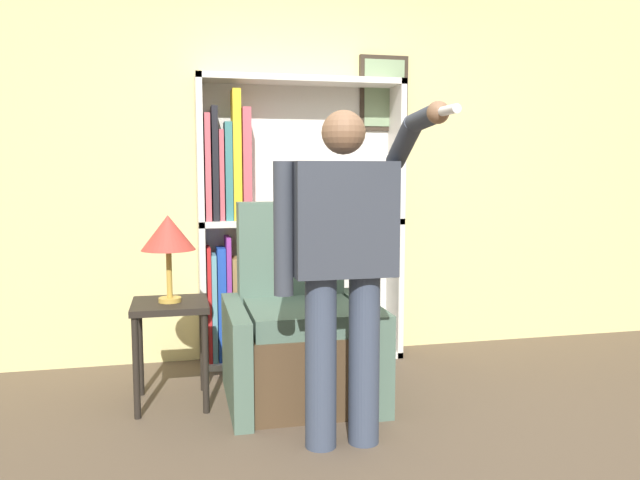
# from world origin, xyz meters

# --- Properties ---
(wall_back) EXTENTS (8.00, 0.11, 2.80)m
(wall_back) POSITION_xyz_m (0.00, 2.03, 1.40)
(wall_back) COLOR #DBCC84
(wall_back) RESTS_ON ground_plane
(bookcase) EXTENTS (1.40, 0.28, 1.94)m
(bookcase) POSITION_xyz_m (-0.29, 1.87, 0.93)
(bookcase) COLOR silver
(bookcase) RESTS_ON ground_plane
(armchair) EXTENTS (0.85, 0.83, 1.13)m
(armchair) POSITION_xyz_m (-0.26, 1.16, 0.36)
(armchair) COLOR #4C3823
(armchair) RESTS_ON ground_plane
(person_standing) EXTENTS (0.62, 0.78, 1.60)m
(person_standing) POSITION_xyz_m (-0.18, 0.45, 0.92)
(person_standing) COLOR #384256
(person_standing) RESTS_ON ground_plane
(side_table) EXTENTS (0.42, 0.42, 0.59)m
(side_table) POSITION_xyz_m (-0.99, 1.19, 0.48)
(side_table) COLOR black
(side_table) RESTS_ON ground_plane
(table_lamp) EXTENTS (0.30, 0.30, 0.49)m
(table_lamp) POSITION_xyz_m (-0.99, 1.19, 0.97)
(table_lamp) COLOR gold
(table_lamp) RESTS_ON side_table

